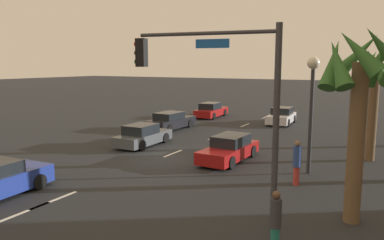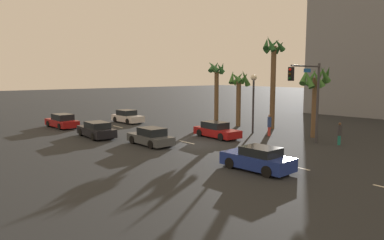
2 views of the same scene
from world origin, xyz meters
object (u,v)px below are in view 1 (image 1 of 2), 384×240
Objects in this scene: car_2 at (229,149)px; car_4 at (211,110)px; car_5 at (143,136)px; pedestrian_1 at (276,220)px; palm_tree_3 at (376,82)px; car_3 at (171,121)px; streetlamp at (312,91)px; pedestrian_0 at (297,161)px; car_1 at (281,116)px; palm_tree_0 at (361,82)px; traffic_signal at (225,90)px.

car_4 reaches higher than car_2.
car_2 is at bearing 83.02° from car_5.
car_5 is 2.41× the size of pedestrian_1.
pedestrian_1 is 0.30× the size of palm_tree_3.
car_3 is 6.20m from car_5.
car_2 is 10.41m from car_3.
streetlamp is 2.81× the size of pedestrian_0.
streetlamp is at bearing 20.32° from car_1.
car_3 is 1.12× the size of car_5.
car_3 is 0.76× the size of palm_tree_0.
car_3 is at bearing -129.54° from palm_tree_0.
pedestrian_1 is at bearing 29.80° from car_4.
pedestrian_0 reaches higher than car_5.
traffic_signal reaches higher than palm_tree_0.
pedestrian_1 is (6.09, 0.88, -0.09)m from pedestrian_0.
streetlamp is at bearing -153.65° from palm_tree_0.
car_2 is 2.36× the size of pedestrian_0.
car_5 is 14.75m from palm_tree_0.
car_4 is (-7.66, -0.18, 0.01)m from car_3.
car_4 is at bearing -178.63° from car_3.
streetlamp is (7.16, 12.15, 3.22)m from car_3.
traffic_signal is at bearing 21.81° from car_2.
car_4 is at bearing -143.16° from palm_tree_0.
car_1 is 22.89m from pedestrian_1.
palm_tree_0 is at bearing 115.65° from traffic_signal.
pedestrian_1 is at bearing -26.59° from palm_tree_0.
pedestrian_1 reaches higher than car_4.
traffic_signal is 5.82m from pedestrian_0.
car_3 is at bearing -120.53° from streetlamp.
car_5 is at bearing -129.51° from pedestrian_1.
car_1 is 2.42× the size of pedestrian_1.
car_3 is at bearing 1.37° from car_4.
palm_tree_3 reaches higher than streetlamp.
pedestrian_1 reaches higher than car_1.
pedestrian_1 is at bearing -7.50° from palm_tree_3.
car_1 is 13.61m from car_2.
car_5 is (-0.77, -6.25, 0.00)m from car_2.
car_2 is at bearing -128.59° from palm_tree_0.
palm_tree_3 reaches higher than car_5.
palm_tree_3 is at bearing 157.68° from pedestrian_0.
car_5 is 2.20× the size of pedestrian_0.
streetlamp is at bearing 59.47° from car_3.
car_1 is at bearing 157.61° from car_5.
car_1 is 0.91× the size of car_4.
car_2 is at bearing -61.31° from palm_tree_3.
palm_tree_3 reaches higher than pedestrian_1.
traffic_signal is 11.34m from palm_tree_3.
traffic_signal is (7.86, 9.09, 3.64)m from car_5.
traffic_signal is (20.67, 3.81, 3.61)m from car_1.
palm_tree_3 reaches higher than pedestrian_0.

